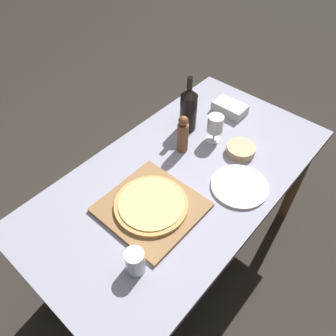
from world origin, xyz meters
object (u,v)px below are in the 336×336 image
at_px(pizza, 151,205).
at_px(wine_glass, 215,125).
at_px(small_bowl, 241,150).
at_px(wine_bottle, 189,109).
at_px(pepper_mill, 183,135).

distance_m(pizza, wine_glass, 0.54).
distance_m(wine_glass, small_bowl, 0.18).
bearing_deg(pizza, wine_glass, 96.38).
relative_size(wine_bottle, pepper_mill, 1.47).
relative_size(wine_bottle, wine_glass, 2.06).
height_order(wine_bottle, wine_glass, wine_bottle).
height_order(pizza, wine_glass, wine_glass).
bearing_deg(wine_bottle, small_bowl, 4.11).
bearing_deg(wine_glass, pepper_mill, -114.11).
height_order(pepper_mill, small_bowl, pepper_mill).
height_order(wine_bottle, pepper_mill, wine_bottle).
bearing_deg(wine_bottle, wine_glass, 5.04).
relative_size(pizza, wine_glass, 2.11).
distance_m(wine_bottle, pepper_mill, 0.18).
bearing_deg(small_bowl, wine_glass, -176.84).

